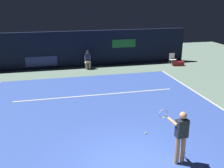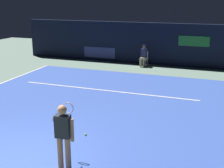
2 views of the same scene
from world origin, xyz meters
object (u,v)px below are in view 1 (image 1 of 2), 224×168
Objects in this scene: line_judge_on_chair at (88,59)px; equipment_bag at (178,64)px; tennis_player at (181,134)px; courtside_chair_near at (173,59)px; tennis_ball at (146,133)px.

line_judge_on_chair is 6.77m from equipment_bag.
tennis_player is 1.31× the size of line_judge_on_chair.
courtside_chair_near is (6.36, -0.40, -0.18)m from line_judge_on_chair.
courtside_chair_near is at bearing 65.29° from tennis_player.
tennis_player is 25.44× the size of tennis_ball.
tennis_player reaches higher than line_judge_on_chair.
line_judge_on_chair is 6.37m from courtside_chair_near.
tennis_ball is (-5.66, -9.62, -0.46)m from courtside_chair_near.
courtside_chair_near is at bearing -3.58° from line_judge_on_chair.
line_judge_on_chair is 10.06m from tennis_ball.
equipment_bag is at bearing 57.19° from tennis_ball.
tennis_player is at bearing -114.71° from courtside_chair_near.
tennis_player reaches higher than tennis_ball.
tennis_player is 12.00m from line_judge_on_chair.
equipment_bag is at bearing -5.78° from line_judge_on_chair.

